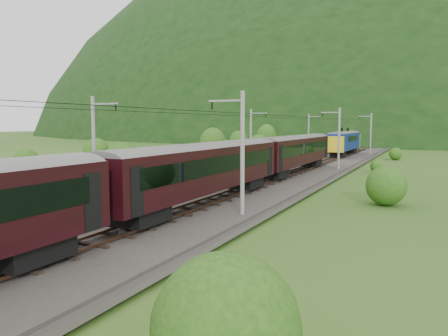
% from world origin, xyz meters
% --- Properties ---
extents(ground, '(600.00, 600.00, 0.00)m').
position_xyz_m(ground, '(0.00, 0.00, 0.00)').
color(ground, '#2F581B').
rests_on(ground, ground).
extents(railbed, '(14.00, 220.00, 0.30)m').
position_xyz_m(railbed, '(0.00, 10.00, 0.15)').
color(railbed, '#38332D').
rests_on(railbed, ground).
extents(track_left, '(2.40, 220.00, 0.27)m').
position_xyz_m(track_left, '(-2.40, 10.00, 0.37)').
color(track_left, '#543424').
rests_on(track_left, railbed).
extents(track_right, '(2.40, 220.00, 0.27)m').
position_xyz_m(track_right, '(2.40, 10.00, 0.37)').
color(track_right, '#543424').
rests_on(track_right, railbed).
extents(catenary_left, '(2.54, 192.28, 8.00)m').
position_xyz_m(catenary_left, '(-6.12, 32.00, 4.50)').
color(catenary_left, gray).
rests_on(catenary_left, railbed).
extents(catenary_right, '(2.54, 192.28, 8.00)m').
position_xyz_m(catenary_right, '(6.12, 32.00, 4.50)').
color(catenary_right, gray).
rests_on(catenary_right, railbed).
extents(overhead_wires, '(4.83, 198.00, 0.03)m').
position_xyz_m(overhead_wires, '(0.00, 10.00, 7.10)').
color(overhead_wires, black).
rests_on(overhead_wires, ground).
extents(mountain_main, '(504.00, 360.00, 244.00)m').
position_xyz_m(mountain_main, '(0.00, 260.00, 0.00)').
color(mountain_main, black).
rests_on(mountain_main, ground).
extents(mountain_ridge, '(336.00, 280.00, 132.00)m').
position_xyz_m(mountain_ridge, '(-120.00, 300.00, 0.00)').
color(mountain_ridge, black).
rests_on(mountain_ridge, ground).
extents(train, '(3.01, 145.14, 5.24)m').
position_xyz_m(train, '(2.40, -9.90, 3.57)').
color(train, black).
rests_on(train, ground).
extents(hazard_post_near, '(0.16, 0.16, 1.51)m').
position_xyz_m(hazard_post_near, '(-0.32, 46.74, 1.05)').
color(hazard_post_near, red).
rests_on(hazard_post_near, railbed).
extents(hazard_post_far, '(0.18, 0.18, 1.67)m').
position_xyz_m(hazard_post_far, '(0.00, 47.91, 1.13)').
color(hazard_post_far, red).
rests_on(hazard_post_far, railbed).
extents(signal, '(0.27, 0.27, 2.43)m').
position_xyz_m(signal, '(-3.85, 68.43, 1.73)').
color(signal, black).
rests_on(signal, railbed).
extents(vegetation_left, '(12.45, 147.27, 6.18)m').
position_xyz_m(vegetation_left, '(-14.15, 15.80, 2.33)').
color(vegetation_left, '#204E14').
rests_on(vegetation_left, ground).
extents(vegetation_right, '(7.74, 97.68, 3.17)m').
position_xyz_m(vegetation_right, '(12.03, -11.91, 1.43)').
color(vegetation_right, '#204E14').
rests_on(vegetation_right, ground).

